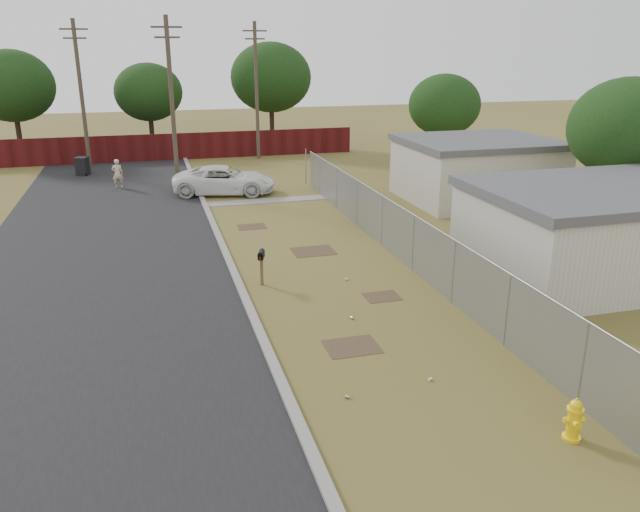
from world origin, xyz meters
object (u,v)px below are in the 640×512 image
object	(u,v)px
pickup_truck	(224,180)
pedestrian	(118,174)
fire_hydrant	(574,420)
trash_bin	(82,166)
mailbox	(261,258)

from	to	relation	value
pickup_truck	pedestrian	bearing A→B (deg)	74.66
fire_hydrant	trash_bin	distance (m)	33.13
fire_hydrant	pickup_truck	bearing A→B (deg)	99.25
fire_hydrant	trash_bin	bearing A→B (deg)	110.38
fire_hydrant	pedestrian	xyz separation A→B (m)	(-9.36, 26.78, 0.37)
pickup_truck	pedestrian	xyz separation A→B (m)	(-5.49, 3.02, 0.06)
fire_hydrant	pickup_truck	distance (m)	24.07
pickup_truck	trash_bin	distance (m)	10.59
pickup_truck	trash_bin	size ratio (longest dim) A/B	4.84
mailbox	pickup_truck	xyz separation A→B (m)	(0.56, 13.67, -0.21)
pickup_truck	pedestrian	distance (m)	6.27
pedestrian	trash_bin	xyz separation A→B (m)	(-2.18, 4.28, -0.24)
fire_hydrant	pedestrian	size ratio (longest dim) A/B	0.58
mailbox	pickup_truck	world-z (taller)	pickup_truck
pickup_truck	trash_bin	bearing A→B (deg)	59.88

